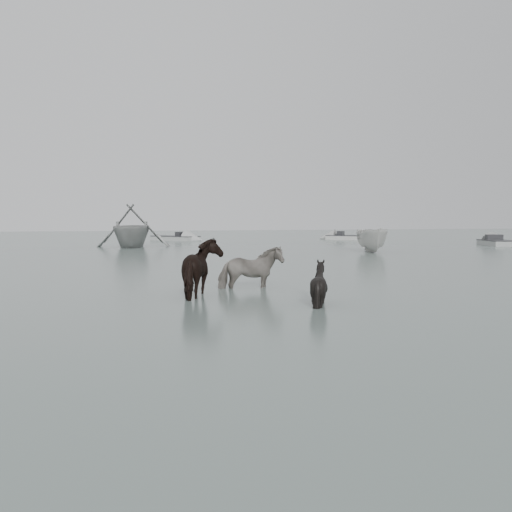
# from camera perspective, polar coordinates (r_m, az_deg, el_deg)

# --- Properties ---
(ground) EXTENTS (140.00, 140.00, 0.00)m
(ground) POSITION_cam_1_polar(r_m,az_deg,el_deg) (14.39, 3.01, -3.99)
(ground) COLOR #4F5E58
(ground) RESTS_ON ground
(pony_pinto) EXTENTS (1.76, 0.81, 1.49)m
(pony_pinto) POSITION_cam_1_polar(r_m,az_deg,el_deg) (15.77, -0.57, -0.58)
(pony_pinto) COLOR black
(pony_pinto) RESTS_ON ground
(pony_dark) EXTENTS (1.61, 1.82, 1.67)m
(pony_dark) POSITION_cam_1_polar(r_m,az_deg,el_deg) (14.37, -5.12, -0.66)
(pony_dark) COLOR black
(pony_dark) RESTS_ON ground
(pony_black) EXTENTS (1.53, 1.47, 1.32)m
(pony_black) POSITION_cam_1_polar(r_m,az_deg,el_deg) (13.05, 6.33, -1.90)
(pony_black) COLOR black
(pony_black) RESTS_ON ground
(rowboat_trail) EXTENTS (5.92, 6.52, 2.97)m
(rowboat_trail) POSITION_cam_1_polar(r_m,az_deg,el_deg) (38.36, -12.29, 3.09)
(rowboat_trail) COLOR #969896
(rowboat_trail) RESTS_ON ground
(boat_small) EXTENTS (2.41, 4.17, 1.52)m
(boat_small) POSITION_cam_1_polar(r_m,az_deg,el_deg) (32.80, 11.52, 1.71)
(boat_small) COLOR beige
(boat_small) RESTS_ON ground
(skiff_port) EXTENTS (2.71, 4.89, 0.75)m
(skiff_port) POSITION_cam_1_polar(r_m,az_deg,el_deg) (43.05, 22.98, 1.47)
(skiff_port) COLOR gray
(skiff_port) RESTS_ON ground
(skiff_mid) EXTENTS (5.13, 5.52, 0.75)m
(skiff_mid) POSITION_cam_1_polar(r_m,az_deg,el_deg) (48.73, -8.08, 1.99)
(skiff_mid) COLOR #9EA09E
(skiff_mid) RESTS_ON ground
(skiff_star) EXTENTS (5.08, 4.12, 0.75)m
(skiff_star) POSITION_cam_1_polar(r_m,az_deg,el_deg) (50.76, 9.13, 2.06)
(skiff_star) COLOR #ABABA6
(skiff_star) RESTS_ON ground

